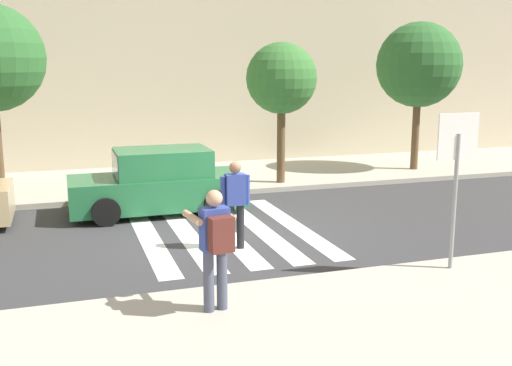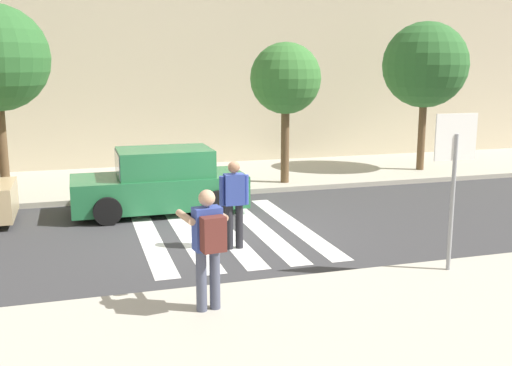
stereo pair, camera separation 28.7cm
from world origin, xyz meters
name	(u,v)px [view 2 (the right image)]	position (x,y,z in m)	size (l,w,h in m)	color
ground_plane	(226,234)	(0.00, 0.00, 0.00)	(120.00, 120.00, 0.00)	#38383A
sidewalk_far	(179,179)	(0.00, 6.00, 0.07)	(60.00, 4.80, 0.14)	#B2AD9E
building_facade_far	(156,77)	(0.00, 10.40, 3.06)	(56.00, 4.00, 6.12)	beige
crosswalk_stripe_0	(149,237)	(-1.60, 0.20, 0.00)	(0.44, 5.20, 0.01)	silver
crosswalk_stripe_1	(187,234)	(-0.80, 0.20, 0.00)	(0.44, 5.20, 0.01)	silver
crosswalk_stripe_2	(224,231)	(0.00, 0.20, 0.00)	(0.44, 5.20, 0.01)	silver
crosswalk_stripe_3	(259,228)	(0.80, 0.20, 0.00)	(0.44, 5.20, 0.01)	silver
crosswalk_stripe_4	(294,225)	(1.60, 0.20, 0.00)	(0.44, 5.20, 0.01)	silver
stop_sign	(455,157)	(2.93, -3.65, 2.05)	(0.76, 0.08, 2.62)	gray
photographer_with_backpack	(208,240)	(-1.28, -4.15, 1.17)	(0.65, 0.89, 1.72)	#474C60
pedestrian_crossing	(234,200)	(-0.10, -1.05, 0.97)	(0.58, 0.24, 1.72)	#232328
parked_car_green	(161,183)	(-1.05, 2.30, 0.73)	(4.10, 1.92, 1.55)	#236B3D
street_tree_center	(286,79)	(2.84, 4.28, 3.11)	(2.02, 2.02, 4.01)	brown
street_tree_east	(425,65)	(7.80, 5.03, 3.50)	(2.70, 2.70, 4.72)	brown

